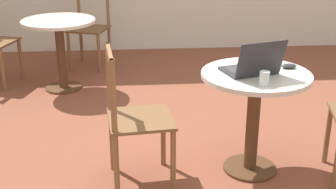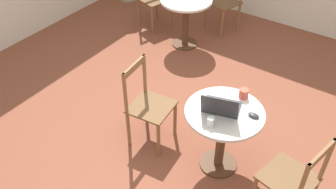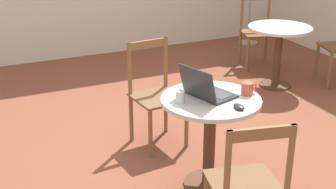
{
  "view_description": "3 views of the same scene",
  "coord_description": "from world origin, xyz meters",
  "px_view_note": "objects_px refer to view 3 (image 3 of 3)",
  "views": [
    {
      "loc": [
        -2.77,
        0.41,
        1.68
      ],
      "look_at": [
        -0.09,
        0.19,
        0.63
      ],
      "focal_mm": 50.0,
      "sensor_mm": 36.0,
      "label": 1
    },
    {
      "loc": [
        -2.28,
        -1.38,
        2.92
      ],
      "look_at": [
        -0.01,
        0.18,
        0.68
      ],
      "focal_mm": 40.0,
      "sensor_mm": 36.0,
      "label": 2
    },
    {
      "loc": [
        -1.5,
        -3.04,
        1.98
      ],
      "look_at": [
        -0.01,
        0.22,
        0.53
      ],
      "focal_mm": 50.0,
      "sensor_mm": 36.0,
      "label": 3
    }
  ],
  "objects_px": {
    "laptop": "(207,90)",
    "drinking_glass": "(180,97)",
    "chair_near_back": "(156,95)",
    "cafe_table_mid": "(279,41)",
    "chair_near_front": "(247,188)",
    "mug": "(248,89)",
    "mouse": "(239,107)",
    "cafe_table_near": "(210,120)",
    "chair_mid_back": "(257,32)"
  },
  "relations": [
    {
      "from": "cafe_table_near",
      "to": "cafe_table_mid",
      "type": "height_order",
      "value": "same"
    },
    {
      "from": "chair_mid_back",
      "to": "laptop",
      "type": "height_order",
      "value": "laptop"
    },
    {
      "from": "mug",
      "to": "drinking_glass",
      "type": "relative_size",
      "value": 1.4
    },
    {
      "from": "mouse",
      "to": "drinking_glass",
      "type": "distance_m",
      "value": 0.4
    },
    {
      "from": "cafe_table_near",
      "to": "drinking_glass",
      "type": "height_order",
      "value": "drinking_glass"
    },
    {
      "from": "chair_near_front",
      "to": "chair_near_back",
      "type": "xyz_separation_m",
      "value": [
        0.08,
        1.54,
        0.0
      ]
    },
    {
      "from": "chair_near_front",
      "to": "chair_near_back",
      "type": "distance_m",
      "value": 1.54
    },
    {
      "from": "chair_mid_back",
      "to": "mug",
      "type": "relative_size",
      "value": 7.33
    },
    {
      "from": "mug",
      "to": "laptop",
      "type": "bearing_deg",
      "value": 163.58
    },
    {
      "from": "chair_near_back",
      "to": "drinking_glass",
      "type": "distance_m",
      "value": 0.85
    },
    {
      "from": "chair_near_back",
      "to": "mug",
      "type": "bearing_deg",
      "value": -67.31
    },
    {
      "from": "cafe_table_mid",
      "to": "chair_mid_back",
      "type": "distance_m",
      "value": 0.78
    },
    {
      "from": "laptop",
      "to": "mouse",
      "type": "distance_m",
      "value": 0.29
    },
    {
      "from": "cafe_table_mid",
      "to": "chair_near_front",
      "type": "bearing_deg",
      "value": -130.32
    },
    {
      "from": "laptop",
      "to": "drinking_glass",
      "type": "xyz_separation_m",
      "value": [
        -0.22,
        -0.02,
        -0.01
      ]
    },
    {
      "from": "cafe_table_near",
      "to": "mug",
      "type": "relative_size",
      "value": 5.77
    },
    {
      "from": "cafe_table_mid",
      "to": "laptop",
      "type": "distance_m",
      "value": 2.3
    },
    {
      "from": "cafe_table_mid",
      "to": "mouse",
      "type": "bearing_deg",
      "value": -133.61
    },
    {
      "from": "chair_mid_back",
      "to": "mouse",
      "type": "bearing_deg",
      "value": -127.19
    },
    {
      "from": "chair_near_back",
      "to": "drinking_glass",
      "type": "bearing_deg",
      "value": -100.79
    },
    {
      "from": "cafe_table_mid",
      "to": "chair_near_back",
      "type": "bearing_deg",
      "value": -158.87
    },
    {
      "from": "chair_near_front",
      "to": "mouse",
      "type": "distance_m",
      "value": 0.62
    },
    {
      "from": "cafe_table_near",
      "to": "chair_near_front",
      "type": "bearing_deg",
      "value": -102.58
    },
    {
      "from": "chair_near_front",
      "to": "mug",
      "type": "xyz_separation_m",
      "value": [
        0.44,
        0.69,
        0.31
      ]
    },
    {
      "from": "cafe_table_mid",
      "to": "chair_near_front",
      "type": "relative_size",
      "value": 0.79
    },
    {
      "from": "cafe_table_near",
      "to": "cafe_table_mid",
      "type": "distance_m",
      "value": 2.3
    },
    {
      "from": "cafe_table_near",
      "to": "laptop",
      "type": "xyz_separation_m",
      "value": [
        -0.02,
        0.03,
        0.22
      ]
    },
    {
      "from": "chair_mid_back",
      "to": "drinking_glass",
      "type": "bearing_deg",
      "value": -134.57
    },
    {
      "from": "chair_near_back",
      "to": "cafe_table_mid",
      "type": "bearing_deg",
      "value": 21.13
    },
    {
      "from": "cafe_table_mid",
      "to": "chair_near_front",
      "type": "distance_m",
      "value": 2.95
    },
    {
      "from": "cafe_table_mid",
      "to": "laptop",
      "type": "bearing_deg",
      "value": -140.05
    },
    {
      "from": "mouse",
      "to": "mug",
      "type": "height_order",
      "value": "mug"
    },
    {
      "from": "mouse",
      "to": "drinking_glass",
      "type": "xyz_separation_m",
      "value": [
        -0.31,
        0.26,
        0.03
      ]
    },
    {
      "from": "cafe_table_mid",
      "to": "mouse",
      "type": "xyz_separation_m",
      "value": [
        -1.66,
        -1.75,
        0.19
      ]
    },
    {
      "from": "chair_near_back",
      "to": "mouse",
      "type": "bearing_deg",
      "value": -81.08
    },
    {
      "from": "cafe_table_mid",
      "to": "chair_near_back",
      "type": "relative_size",
      "value": 0.79
    },
    {
      "from": "cafe_table_near",
      "to": "mouse",
      "type": "xyz_separation_m",
      "value": [
        0.08,
        -0.24,
        0.19
      ]
    },
    {
      "from": "mug",
      "to": "drinking_glass",
      "type": "height_order",
      "value": "mug"
    },
    {
      "from": "chair_near_front",
      "to": "mouse",
      "type": "relative_size",
      "value": 9.1
    },
    {
      "from": "chair_near_front",
      "to": "chair_mid_back",
      "type": "bearing_deg",
      "value": 54.5
    },
    {
      "from": "cafe_table_mid",
      "to": "mug",
      "type": "height_order",
      "value": "mug"
    },
    {
      "from": "chair_mid_back",
      "to": "mug",
      "type": "height_order",
      "value": "chair_mid_back"
    },
    {
      "from": "chair_near_back",
      "to": "mug",
      "type": "height_order",
      "value": "chair_near_back"
    },
    {
      "from": "cafe_table_mid",
      "to": "chair_mid_back",
      "type": "xyz_separation_m",
      "value": [
        0.23,
        0.75,
        -0.09
      ]
    },
    {
      "from": "chair_near_front",
      "to": "drinking_glass",
      "type": "height_order",
      "value": "chair_near_front"
    },
    {
      "from": "chair_near_front",
      "to": "chair_near_back",
      "type": "bearing_deg",
      "value": 87.03
    },
    {
      "from": "laptop",
      "to": "mug",
      "type": "bearing_deg",
      "value": -16.42
    },
    {
      "from": "mouse",
      "to": "cafe_table_near",
      "type": "bearing_deg",
      "value": 108.06
    },
    {
      "from": "cafe_table_near",
      "to": "chair_near_back",
      "type": "xyz_separation_m",
      "value": [
        -0.09,
        0.8,
        -0.09
      ]
    },
    {
      "from": "cafe_table_near",
      "to": "chair_near_front",
      "type": "xyz_separation_m",
      "value": [
        -0.16,
        -0.74,
        -0.09
      ]
    }
  ]
}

